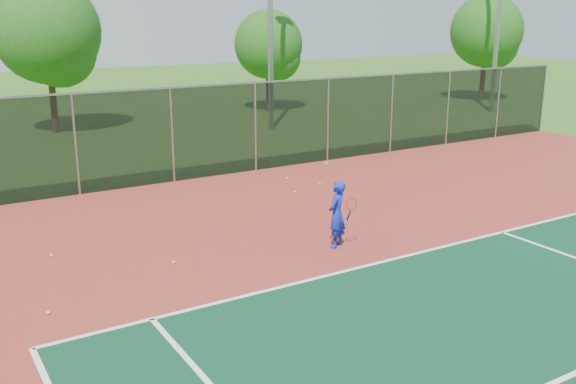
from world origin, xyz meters
The scene contains 13 objects.
ground centered at (0.00, 0.00, 0.00)m, with size 120.00×120.00×0.00m, color #2F5C1A.
court_apron centered at (0.00, 2.00, 0.01)m, with size 30.00×20.00×0.02m, color maroon.
fence_back centered at (0.00, 12.00, 1.56)m, with size 30.00×0.06×3.03m.
tennis_player centered at (-2.07, 4.33, 0.80)m, with size 0.68×0.72×2.02m.
practice_ball_0 centered at (-5.70, 5.27, 0.06)m, with size 0.07×0.07×0.07m, color #D0D118.
practice_ball_1 centered at (-8.51, 4.16, 0.06)m, with size 0.07×0.07×0.07m, color #D0D118.
practice_ball_2 centered at (0.75, 9.16, 0.06)m, with size 0.07×0.07×0.07m, color #D0D118.
practice_ball_3 centered at (-7.84, 7.07, 0.06)m, with size 0.07×0.07×0.07m, color #D0D118.
practice_ball_4 centered at (0.24, 10.30, 0.06)m, with size 0.07×0.07×0.07m, color #D0D118.
practice_ball_5 centered at (-0.43, 8.74, 0.06)m, with size 0.07×0.07×0.07m, color #D0D118.
tree_back_left centered at (-4.14, 23.26, 4.32)m, with size 4.68×4.68×6.88m.
tree_back_mid centered at (7.72, 24.35, 3.47)m, with size 3.77×3.77×5.54m.
tree_back_right centered at (21.37, 21.20, 4.06)m, with size 4.41×4.41×6.48m.
Camera 1 is at (-10.31, -7.02, 5.18)m, focal length 40.00 mm.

